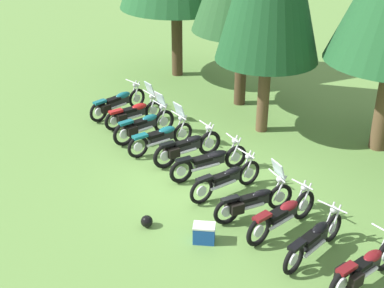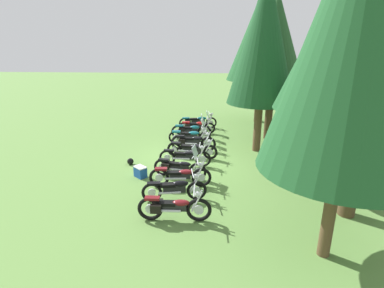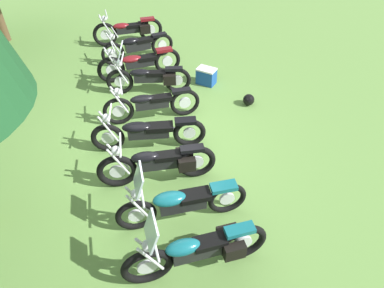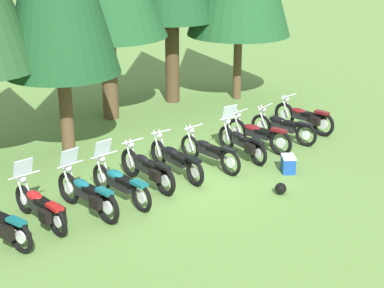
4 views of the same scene
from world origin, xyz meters
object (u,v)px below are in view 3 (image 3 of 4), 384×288
motorcycle_2 (198,250)px  motorcycle_4 (159,163)px  motorcycle_5 (148,132)px  dropped_helmet (249,100)px  motorcycle_9 (137,46)px  motorcycle_6 (151,104)px  motorcycle_7 (150,77)px  picnic_cooler (206,76)px  motorcycle_3 (181,202)px  motorcycle_8 (139,63)px  motorcycle_10 (129,30)px

motorcycle_2 → motorcycle_4: size_ratio=1.00×
motorcycle_2 → motorcycle_5: motorcycle_2 is taller
dropped_helmet → motorcycle_9: bearing=37.1°
motorcycle_6 → motorcycle_9: motorcycle_6 is taller
motorcycle_2 → motorcycle_7: size_ratio=1.04×
motorcycle_6 → picnic_cooler: 2.10m
motorcycle_5 → motorcycle_6: (0.99, -0.24, 0.00)m
motorcycle_2 → motorcycle_3: 0.94m
motorcycle_8 → motorcycle_4: bearing=83.2°
motorcycle_4 → motorcycle_10: bearing=-87.0°
motorcycle_9 → motorcycle_2: bearing=80.2°
motorcycle_3 → motorcycle_9: 6.02m
picnic_cooler → motorcycle_10: bearing=29.0°
motorcycle_4 → motorcycle_8: bearing=-88.0°
motorcycle_4 → dropped_helmet: (1.96, -2.61, -0.32)m
motorcycle_3 → motorcycle_6: bearing=-88.7°
motorcycle_2 → motorcycle_4: motorcycle_2 is taller
motorcycle_2 → motorcycle_8: motorcycle_2 is taller
motorcycle_2 → dropped_helmet: size_ratio=7.75×
motorcycle_7 → motorcycle_10: motorcycle_7 is taller
motorcycle_8 → motorcycle_10: (2.25, -0.01, 0.01)m
motorcycle_6 → motorcycle_9: 3.04m
picnic_cooler → motorcycle_6: bearing=125.9°
dropped_helmet → motorcycle_8: bearing=50.0°
motorcycle_9 → motorcycle_8: bearing=76.0°
motorcycle_9 → motorcycle_10: (1.21, 0.08, 0.01)m
motorcycle_5 → picnic_cooler: bearing=-121.8°
motorcycle_7 → motorcycle_5: bearing=91.5°
motorcycle_9 → picnic_cooler: size_ratio=3.72×
motorcycle_6 → motorcycle_9: size_ratio=1.03×
motorcycle_10 → motorcycle_9: bearing=92.9°
motorcycle_6 → motorcycle_8: bearing=-88.6°
motorcycle_2 → motorcycle_6: motorcycle_2 is taller
motorcycle_3 → motorcycle_8: (4.98, -0.03, -0.02)m
motorcycle_7 → dropped_helmet: 2.57m
picnic_cooler → dropped_helmet: bearing=-149.8°
motorcycle_8 → motorcycle_9: size_ratio=1.05×
motorcycle_2 → motorcycle_9: size_ratio=1.02×
motorcycle_9 → motorcycle_4: bearing=77.6°
motorcycle_7 → picnic_cooler: size_ratio=3.64×
motorcycle_4 → motorcycle_7: (3.14, -0.35, -0.01)m
motorcycle_4 → dropped_helmet: bearing=-138.1°
motorcycle_10 → dropped_helmet: size_ratio=7.74×
motorcycle_2 → motorcycle_4: 1.95m
motorcycle_3 → dropped_helmet: bearing=-127.7°
motorcycle_2 → motorcycle_3: motorcycle_2 is taller
motorcycle_4 → picnic_cooler: 3.72m
motorcycle_6 → motorcycle_9: (3.03, -0.11, 0.01)m
picnic_cooler → dropped_helmet: 1.44m
motorcycle_6 → picnic_cooler: motorcycle_6 is taller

